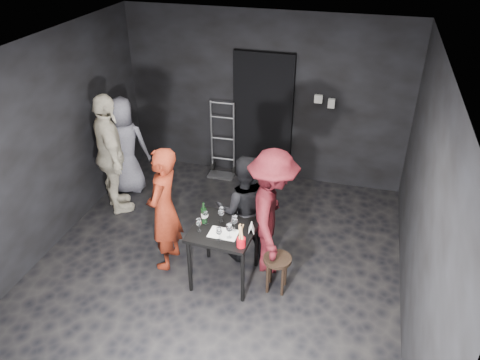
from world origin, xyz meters
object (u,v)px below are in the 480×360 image
(tasting_table, at_px, (224,235))
(wine_bottle, at_px, (204,215))
(bystander_cream, at_px, (109,143))
(breadstick_cup, at_px, (241,236))
(stool, at_px, (277,265))
(hand_truck, at_px, (222,162))
(server_red, at_px, (164,205))
(woman_black, at_px, (244,210))
(man_maroon, at_px, (272,208))
(bystander_grey, at_px, (124,145))

(tasting_table, distance_m, wine_bottle, 0.33)
(bystander_cream, xyz_separation_m, breadstick_cup, (2.29, -1.28, -0.21))
(breadstick_cup, bearing_deg, stool, 33.45)
(hand_truck, bearing_deg, stool, -61.39)
(bystander_cream, xyz_separation_m, wine_bottle, (1.75, -0.97, -0.24))
(server_red, relative_size, bystander_cream, 0.80)
(bystander_cream, height_order, breadstick_cup, bystander_cream)
(tasting_table, relative_size, bystander_cream, 0.34)
(woman_black, xyz_separation_m, bystander_cream, (-2.11, 0.53, 0.39))
(stool, relative_size, man_maroon, 0.26)
(breadstick_cup, bearing_deg, tasting_table, 137.52)
(tasting_table, height_order, bystander_cream, bystander_cream)
(hand_truck, distance_m, bystander_grey, 1.67)
(man_maroon, bearing_deg, stool, -167.62)
(hand_truck, height_order, stool, hand_truck)
(server_red, bearing_deg, woman_black, 112.33)
(stool, relative_size, woman_black, 0.34)
(tasting_table, xyz_separation_m, woman_black, (0.11, 0.49, 0.05))
(tasting_table, bearing_deg, server_red, 173.41)
(bystander_grey, bearing_deg, woman_black, 141.65)
(server_red, height_order, bystander_grey, server_red)
(woman_black, xyz_separation_m, breadstick_cup, (0.18, -0.75, 0.19))
(hand_truck, xyz_separation_m, tasting_table, (0.80, -2.45, 0.42))
(hand_truck, distance_m, stool, 2.87)
(server_red, distance_m, man_maroon, 1.30)
(server_red, xyz_separation_m, wine_bottle, (0.53, -0.04, -0.02))
(hand_truck, distance_m, server_red, 2.45)
(bystander_grey, bearing_deg, hand_truck, -158.10)
(tasting_table, xyz_separation_m, bystander_cream, (-2.00, 1.02, 0.44))
(hand_truck, height_order, tasting_table, hand_truck)
(stool, relative_size, wine_bottle, 1.70)
(man_maroon, distance_m, wine_bottle, 0.81)
(server_red, relative_size, bystander_grey, 1.09)
(tasting_table, xyz_separation_m, wine_bottle, (-0.25, 0.05, 0.20))
(hand_truck, xyz_separation_m, wine_bottle, (0.55, -2.40, 0.63))
(stool, relative_size, bystander_cream, 0.21)
(hand_truck, relative_size, server_red, 0.73)
(hand_truck, relative_size, man_maroon, 0.72)
(tasting_table, xyz_separation_m, server_red, (-0.78, 0.09, 0.23))
(stool, distance_m, wine_bottle, 1.03)
(bystander_grey, distance_m, wine_bottle, 2.39)
(tasting_table, relative_size, wine_bottle, 2.72)
(bystander_cream, distance_m, breadstick_cup, 2.63)
(breadstick_cup, bearing_deg, wine_bottle, 150.14)
(hand_truck, relative_size, bystander_grey, 0.80)
(bystander_cream, distance_m, bystander_grey, 0.62)
(wine_bottle, height_order, breadstick_cup, breadstick_cup)
(tasting_table, distance_m, bystander_cream, 2.29)
(woman_black, bearing_deg, hand_truck, -81.95)
(woman_black, relative_size, man_maroon, 0.79)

